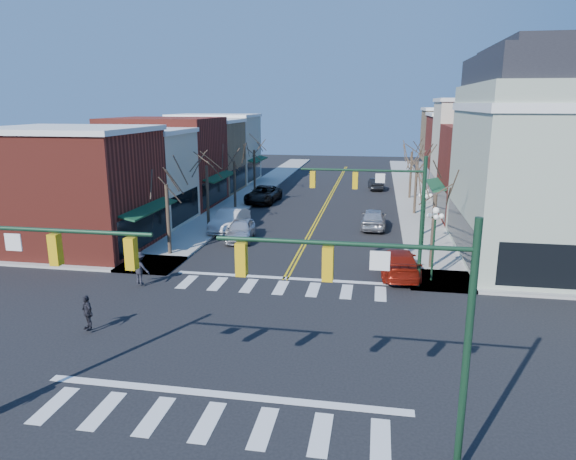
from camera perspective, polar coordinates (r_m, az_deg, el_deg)
The scene contains 34 objects.
ground at distance 22.72m, azimuth -3.80°, elevation -11.77°, with size 160.00×160.00×0.00m, color black.
sidewalk_left at distance 43.28m, azimuth -8.82°, elevation 0.70°, with size 3.50×70.00×0.15m, color #9E9B93.
sidewalk_right at distance 41.21m, azimuth 14.90°, elevation -0.28°, with size 3.50×70.00×0.15m, color #9E9B93.
bldg_left_brick_a at distance 38.12m, azimuth -22.76°, elevation 4.01°, with size 10.00×8.50×8.00m, color maroon.
bldg_left_stucco_a at distance 44.79m, azimuth -17.45°, elevation 5.45°, with size 10.00×7.00×7.50m, color beige.
bldg_left_brick_b at distance 51.90m, azimuth -13.47°, elevation 7.34°, with size 10.00×9.00×8.50m, color maroon.
bldg_left_tan at distance 59.56m, azimuth -10.32°, elevation 7.95°, with size 10.00×7.50×7.80m, color #9B7C55.
bldg_left_stucco_b at distance 66.84m, azimuth -8.03°, elevation 8.84°, with size 10.00×8.00×8.20m, color beige.
bldg_right_brick_a at distance 47.18m, azimuth 22.87°, elevation 5.71°, with size 10.00×8.50×8.00m, color maroon.
bldg_right_stucco at distance 54.61m, azimuth 21.22°, elevation 7.89°, with size 10.00×7.00×10.00m, color beige.
bldg_right_brick_b at distance 62.02m, azimuth 19.87°, elevation 7.91°, with size 10.00×8.00×8.50m, color maroon.
bldg_right_tan at distance 69.87m, azimuth 18.80°, elevation 8.78°, with size 10.00×8.00×9.00m, color #9B7C55.
victorian_corner at distance 36.39m, azimuth 28.61°, elevation 7.22°, with size 12.25×14.25×13.30m.
traffic_mast_near_left at distance 17.10m, azimuth -28.84°, elevation -5.31°, with size 6.60×0.28×7.20m.
traffic_mast_near_right at distance 13.49m, azimuth 11.74°, elevation -8.71°, with size 6.60×0.28×7.20m.
traffic_mast_far_right at distance 27.75m, azimuth 10.96°, elevation 3.01°, with size 6.60×0.28×7.20m.
lamppost_corner at distance 29.36m, azimuth 15.96°, elevation -0.18°, with size 0.36×0.36×4.33m.
lamppost_midblock at distance 35.68m, azimuth 14.95°, elevation 2.32°, with size 0.36×0.36×4.33m.
tree_left_a at distance 34.46m, azimuth -13.16°, elevation 1.04°, with size 0.24×0.24×4.76m, color #382B21.
tree_left_b at distance 41.75m, azimuth -8.93°, elevation 3.64°, with size 0.24×0.24×5.04m, color #382B21.
tree_left_c at distance 49.32m, azimuth -5.94°, elevation 5.00°, with size 0.24×0.24×4.55m, color #382B21.
tree_left_d at distance 56.95m, azimuth -3.75°, elevation 6.41°, with size 0.24×0.24×4.90m, color #382B21.
tree_right_a at distance 31.95m, azimuth 15.80°, elevation -0.25°, with size 0.24×0.24×4.62m, color #382B21.
tree_right_b at distance 39.68m, azimuth 14.74°, elevation 2.92°, with size 0.24×0.24×5.18m, color #382B21.
tree_right_c at distance 47.57m, azimuth 13.99°, elevation 4.51°, with size 0.24×0.24×4.83m, color #382B21.
tree_right_d at distance 55.46m, azimuth 13.47°, elevation 5.90°, with size 0.24×0.24×4.97m, color #382B21.
car_left_near at distance 37.98m, azimuth -5.28°, elevation 0.04°, with size 1.83×4.55×1.55m, color silver.
car_left_mid at distance 40.76m, azimuth -6.52°, elevation 1.08°, with size 1.80×5.17×1.70m, color silver.
car_left_far at distance 52.31m, azimuth -2.78°, elevation 3.97°, with size 2.78×6.03×1.67m, color black.
car_right_near at distance 30.76m, azimuth 12.17°, elevation -3.55°, with size 2.17×5.35×1.55m, color maroon.
car_right_mid at distance 41.90m, azimuth 9.47°, elevation 1.29°, with size 1.95×4.85×1.65m, color #B1B1B6.
car_right_far at distance 61.12m, azimuth 9.70°, elevation 5.07°, with size 1.42×4.09×1.35m, color black.
pedestrian_dark_a at distance 24.37m, azimuth -21.42°, elevation -8.52°, with size 0.92×0.38×1.57m, color black.
pedestrian_dark_b at distance 29.32m, azimuth -16.17°, elevation -4.07°, with size 1.18×0.68×1.82m, color black.
Camera 1 is at (4.98, -19.87, 9.82)m, focal length 32.00 mm.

